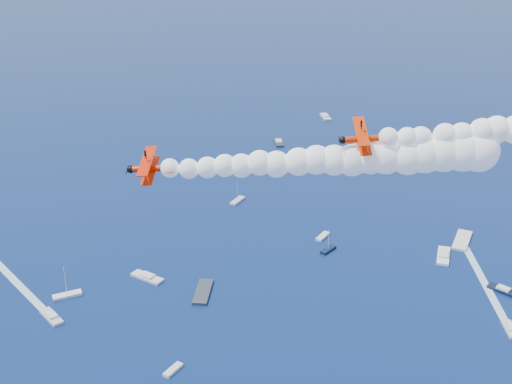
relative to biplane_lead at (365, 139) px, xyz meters
The scene contains 5 objects.
biplane_lead is the anchor object (origin of this frame).
biplane_trail 31.25m from the biplane_lead, 146.49° to the right, with size 7.25×8.13×4.90m, color red, non-canonical shape.
smoke_trail_trail 6.71m from the biplane_lead, 149.40° to the right, with size 42.49×30.74×9.66m, color white, non-canonical shape.
spectator_boats 103.20m from the biplane_lead, 94.48° to the left, with size 199.93×189.70×0.70m.
boat_wakes 71.40m from the biplane_lead, 108.63° to the left, with size 197.97×95.52×0.04m.
Camera 1 is at (50.78, -50.46, 93.98)m, focal length 48.27 mm.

